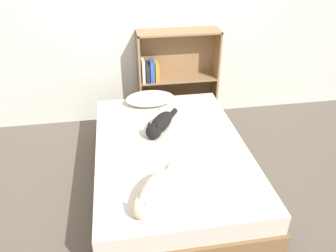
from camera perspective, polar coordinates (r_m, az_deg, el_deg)
The scene contains 7 objects.
ground_plane at distance 3.01m, azimuth 0.44°, elevation -10.18°, with size 8.00×8.00×0.00m, color brown.
wall_back at distance 3.63m, azimuth -3.21°, elevation 19.58°, with size 8.00×0.06×2.50m.
bed at distance 2.87m, azimuth 0.46°, elevation -6.95°, with size 1.27×1.86×0.44m.
pillow at distance 3.34m, azimuth -3.15°, elevation 4.79°, with size 0.49×0.29×0.12m.
cat_light at distance 2.19m, azimuth -2.80°, elevation -11.50°, with size 0.37×0.54×0.15m.
cat_dark at distance 2.88m, azimuth -1.45°, elevation 0.28°, with size 0.36×0.49×0.16m.
bookshelf at distance 3.76m, azimuth 1.10°, elevation 8.74°, with size 0.89×0.26×1.06m.
Camera 1 is at (-0.39, -2.21, 2.01)m, focal length 35.00 mm.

